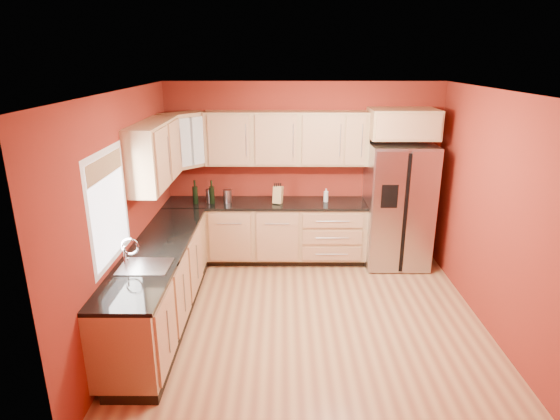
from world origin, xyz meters
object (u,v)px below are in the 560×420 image
refrigerator (398,206)px  wine_bottle_a (212,192)px  knife_block (278,195)px  canister_left (227,196)px  soap_dispenser (326,195)px

refrigerator → wine_bottle_a: (-2.66, -0.00, 0.20)m
knife_block → wine_bottle_a: bearing=-162.3°
refrigerator → knife_block: 1.73m
refrigerator → wine_bottle_a: refrigerator is taller
canister_left → wine_bottle_a: 0.23m
wine_bottle_a → knife_block: 0.94m
refrigerator → wine_bottle_a: size_ratio=5.21×
knife_block → canister_left: bearing=-164.9°
canister_left → knife_block: bearing=-1.3°
canister_left → wine_bottle_a: wine_bottle_a is taller
refrigerator → canister_left: bearing=179.1°
wine_bottle_a → soap_dispenser: bearing=3.2°
refrigerator → soap_dispenser: refrigerator is taller
wine_bottle_a → soap_dispenser: wine_bottle_a is taller
knife_block → soap_dispenser: knife_block is taller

